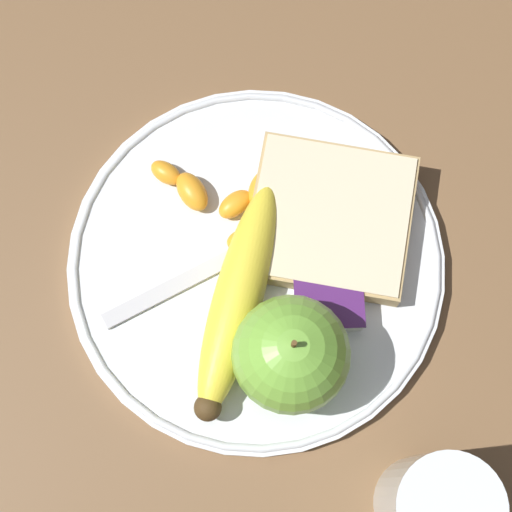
{
  "coord_description": "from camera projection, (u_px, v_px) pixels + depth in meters",
  "views": [
    {
      "loc": [
        -0.01,
        -0.16,
        0.63
      ],
      "look_at": [
        0.0,
        0.0,
        0.03
      ],
      "focal_mm": 60.0,
      "sensor_mm": 36.0,
      "label": 1
    }
  ],
  "objects": [
    {
      "name": "fork",
      "position": [
        243.0,
        251.0,
        0.64
      ],
      "size": [
        0.18,
        0.1,
        0.0
      ],
      "rotation": [
        0.0,
        0.0,
        13.02
      ],
      "color": "silver",
      "rests_on": "plate"
    },
    {
      "name": "plate",
      "position": [
        256.0,
        264.0,
        0.64
      ],
      "size": [
        0.28,
        0.28,
        0.01
      ],
      "color": "silver",
      "rests_on": "ground_plane"
    },
    {
      "name": "apple",
      "position": [
        291.0,
        355.0,
        0.58
      ],
      "size": [
        0.08,
        0.08,
        0.09
      ],
      "color": "#72B23D",
      "rests_on": "plate"
    },
    {
      "name": "juice_glass",
      "position": [
        434.0,
        506.0,
        0.56
      ],
      "size": [
        0.07,
        0.07,
        0.1
      ],
      "color": "silver",
      "rests_on": "ground_plane"
    },
    {
      "name": "bread_slice",
      "position": [
        330.0,
        218.0,
        0.64
      ],
      "size": [
        0.14,
        0.14,
        0.02
      ],
      "color": "tan",
      "rests_on": "plate"
    },
    {
      "name": "orange_segment_2",
      "position": [
        166.0,
        173.0,
        0.65
      ],
      "size": [
        0.03,
        0.03,
        0.01
      ],
      "color": "orange",
      "rests_on": "plate"
    },
    {
      "name": "orange_segment_4",
      "position": [
        235.0,
        204.0,
        0.64
      ],
      "size": [
        0.03,
        0.03,
        0.02
      ],
      "color": "orange",
      "rests_on": "plate"
    },
    {
      "name": "jam_packet",
      "position": [
        328.0,
        303.0,
        0.62
      ],
      "size": [
        0.05,
        0.04,
        0.02
      ],
      "color": "white",
      "rests_on": "plate"
    },
    {
      "name": "banana",
      "position": [
        237.0,
        300.0,
        0.61
      ],
      "size": [
        0.09,
        0.18,
        0.04
      ],
      "color": "yellow",
      "rests_on": "plate"
    },
    {
      "name": "orange_segment_1",
      "position": [
        192.0,
        192.0,
        0.64
      ],
      "size": [
        0.03,
        0.04,
        0.02
      ],
      "color": "orange",
      "rests_on": "plate"
    },
    {
      "name": "ground_plane",
      "position": [
        256.0,
        267.0,
        0.65
      ],
      "size": [
        3.0,
        3.0,
        0.0
      ],
      "primitive_type": "plane",
      "color": "brown"
    },
    {
      "name": "orange_segment_0",
      "position": [
        262.0,
        189.0,
        0.64
      ],
      "size": [
        0.03,
        0.04,
        0.02
      ],
      "color": "orange",
      "rests_on": "plate"
    },
    {
      "name": "orange_segment_3",
      "position": [
        245.0,
        239.0,
        0.64
      ],
      "size": [
        0.03,
        0.02,
        0.02
      ],
      "color": "orange",
      "rests_on": "plate"
    }
  ]
}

